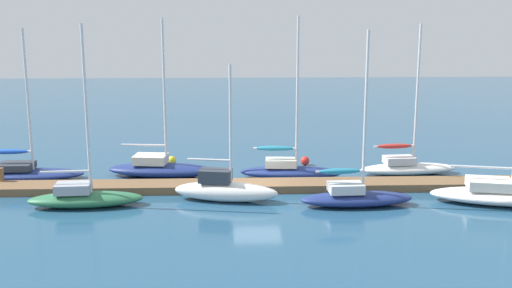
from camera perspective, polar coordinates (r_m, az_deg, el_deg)
The scene contains 13 objects.
ground_plane at distance 31.31m, azimuth 0.14°, elevation -4.34°, with size 120.00×120.00×0.00m, color navy.
dock_pier at distance 31.26m, azimuth 0.14°, elevation -3.99°, with size 27.53×1.75×0.40m, color brown.
dock_piling_near_end at distance 34.07m, azimuth -23.03°, elevation -3.01°, with size 0.28×0.28×1.10m, color brown.
sailboat_0 at distance 35.51m, azimuth -21.01°, elevation -2.44°, with size 6.15×2.07×8.24m.
sailboat_1 at distance 29.53m, azimuth -16.01°, elevation -4.80°, with size 5.47×1.99×8.53m.
sailboat_2 at distance 34.19m, azimuth -9.10°, elevation -2.21°, with size 6.22×2.65×8.77m.
sailboat_3 at distance 29.25m, azimuth -3.00°, elevation -4.27°, with size 5.27×2.30×6.66m.
sailboat_4 at distance 33.42m, azimuth 3.20°, elevation -2.37°, with size 5.81×2.04×8.88m.
sailboat_5 at distance 28.87m, azimuth 9.39°, elevation -4.82°, with size 5.44×1.83×8.24m.
sailboat_6 at distance 35.25m, azimuth 14.14°, elevation -1.99°, with size 5.69×1.93×8.46m.
sailboat_7 at distance 31.14m, azimuth 22.33°, elevation -4.42°, with size 7.14×3.67×8.42m.
mooring_buoy_yellow at distance 36.72m, azimuth -8.02°, elevation -1.57°, with size 0.55×0.55×0.55m, color yellow.
mooring_buoy_red at distance 36.46m, azimuth 4.67°, elevation -1.60°, with size 0.54×0.54×0.54m, color red.
Camera 1 is at (-1.26, -30.04, 8.74)m, focal length 42.10 mm.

